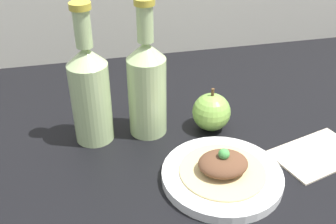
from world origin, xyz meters
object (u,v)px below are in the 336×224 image
plate (222,175)px  cider_bottle_left (90,91)px  apple (211,112)px  plated_food (223,166)px  cider_bottle_right (147,85)px

plate → cider_bottle_left: cider_bottle_left is taller
apple → plated_food: bearing=-101.3°
plate → plated_food: 2.16cm
plated_food → apple: (3.33, 16.62, 0.81)cm
plated_food → cider_bottle_right: (-10.19, 18.84, 7.94)cm
apple → cider_bottle_left: bearing=174.9°
plated_food → cider_bottle_left: bearing=139.0°
plate → cider_bottle_left: bearing=139.0°
apple → plate: bearing=-101.3°
cider_bottle_left → cider_bottle_right: 11.48cm
plate → plated_food: (0.00, 0.00, 2.16)cm
cider_bottle_left → apple: 26.10cm
plate → plated_food: size_ratio=1.41×
plated_food → apple: 16.97cm
cider_bottle_right → apple: bearing=-9.3°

